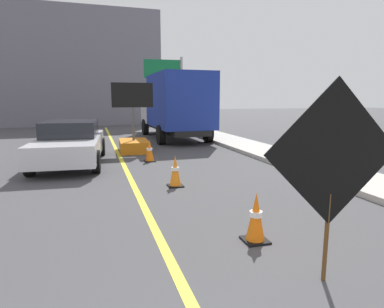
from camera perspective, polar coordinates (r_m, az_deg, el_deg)
name	(u,v)px	position (r m, az deg, el deg)	size (l,w,h in m)	color
sidewalk_curb	(358,180)	(9.21, 27.13, -4.08)	(1.80, 48.00, 0.14)	#B2ADA3
lane_center_stripe	(142,203)	(6.77, -8.77, -8.42)	(0.14, 36.00, 0.01)	yellow
roadwork_sign	(333,157)	(3.87, 23.44, -0.44)	(1.63, 0.18, 2.33)	#593819
arrow_board_trailer	(134,139)	(13.16, -10.20, 2.53)	(1.60, 1.84, 2.70)	orange
box_truck	(175,105)	(16.94, -3.02, 8.67)	(2.65, 6.74, 3.28)	black
pickup_car	(71,143)	(11.16, -20.52, 1.90)	(2.25, 4.68, 1.38)	silver
highway_guide_sign	(171,80)	(23.93, -3.74, 12.90)	(2.79, 0.28, 5.00)	gray
far_building_block	(57,71)	(30.96, -22.64, 13.32)	(16.27, 9.36, 8.84)	slate
traffic_cone_near_sign	(256,218)	(4.96, 11.14, -10.89)	(0.36, 0.36, 0.75)	black
traffic_cone_mid_lane	(175,171)	(7.82, -2.96, -3.03)	(0.36, 0.36, 0.76)	black
traffic_cone_far_lane	(150,151)	(10.97, -7.46, 0.56)	(0.36, 0.36, 0.74)	black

